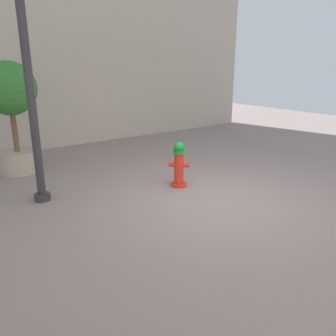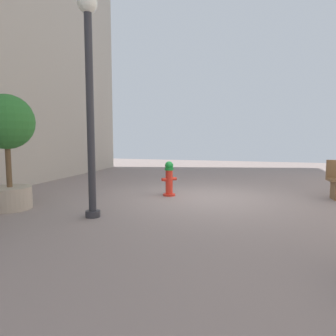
{
  "view_description": "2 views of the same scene",
  "coord_description": "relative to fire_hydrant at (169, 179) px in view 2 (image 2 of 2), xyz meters",
  "views": [
    {
      "loc": [
        -4.07,
        3.97,
        2.33
      ],
      "look_at": [
        0.37,
        0.71,
        0.63
      ],
      "focal_mm": 36.48,
      "sensor_mm": 36.0,
      "label": 1
    },
    {
      "loc": [
        -1.13,
        7.55,
        1.53
      ],
      "look_at": [
        0.69,
        1.01,
        0.82
      ],
      "focal_mm": 32.73,
      "sensor_mm": 36.0,
      "label": 2
    }
  ],
  "objects": [
    {
      "name": "fire_hydrant",
      "position": [
        0.0,
        0.0,
        0.0
      ],
      "size": [
        0.37,
        0.37,
        0.89
      ],
      "color": "red",
      "rests_on": "ground_plane"
    },
    {
      "name": "ground_plane",
      "position": [
        -0.94,
        -0.03,
        -0.45
      ],
      "size": [
        23.4,
        23.4,
        0.0
      ],
      "primitive_type": "plane",
      "color": "gray"
    },
    {
      "name": "planter_tree",
      "position": [
        2.83,
        2.3,
        1.06
      ],
      "size": [
        1.13,
        1.13,
        2.39
      ],
      "color": "tan",
      "rests_on": "ground_plane"
    },
    {
      "name": "street_lamp",
      "position": [
        0.84,
        2.41,
        2.07
      ],
      "size": [
        0.36,
        0.36,
        4.06
      ],
      "color": "#2D2D33",
      "rests_on": "ground_plane"
    }
  ]
}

